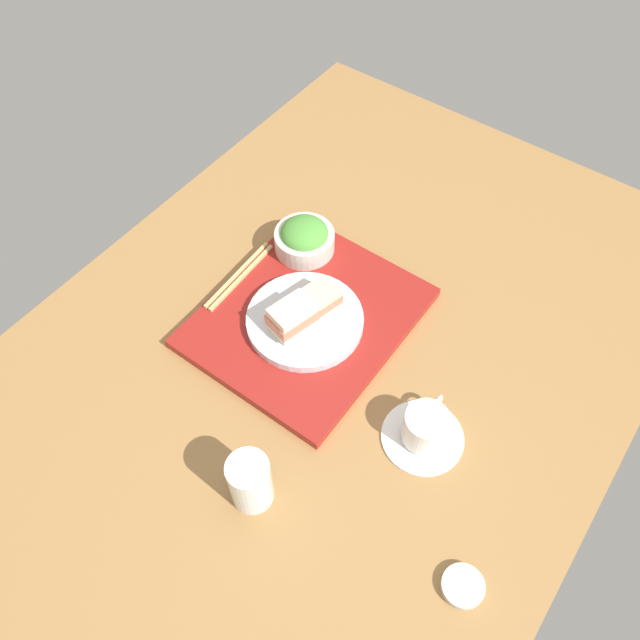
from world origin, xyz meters
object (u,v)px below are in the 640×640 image
chopsticks_pair (239,276)px  coffee_cup (425,429)px  salad_bowl (304,238)px  small_sauce_dish (463,586)px  sandwich_far (292,317)px  drinking_glass (250,482)px  sandwich_near (317,301)px  sandwich_plate (305,320)px

chopsticks_pair → coffee_cup: coffee_cup is taller
salad_bowl → small_sauce_dish: 67.04cm
sandwich_far → drinking_glass: bearing=25.5°
drinking_glass → sandwich_far: bearing=-154.5°
sandwich_near → salad_bowl: size_ratio=0.76×
sandwich_near → drinking_glass: drinking_glass is taller
sandwich_plate → chopsticks_pair: sandwich_plate is taller
coffee_cup → small_sauce_dish: coffee_cup is taller
sandwich_plate → small_sauce_dish: 50.38cm
sandwich_far → sandwich_near: bearing=168.7°
sandwich_far → coffee_cup: size_ratio=0.66×
sandwich_plate → sandwich_far: 4.62cm
sandwich_near → chopsticks_pair: bearing=-84.3°
sandwich_near → coffee_cup: 29.29cm
salad_bowl → sandwich_plate: bearing=37.2°
salad_bowl → chopsticks_pair: salad_bowl is taller
sandwich_plate → drinking_glass: bearing=22.4°
coffee_cup → sandwich_far: bearing=-95.8°
chopsticks_pair → coffee_cup: bearing=81.2°
salad_bowl → small_sauce_dish: size_ratio=1.86×
sandwich_near → drinking_glass: size_ratio=0.84×
sandwich_near → small_sauce_dish: sandwich_near is taller
small_sauce_dish → sandwich_far: bearing=-113.4°
sandwich_near → salad_bowl: 16.20cm
sandwich_plate → coffee_cup: 28.98cm
sandwich_plate → small_sauce_dish: sandwich_plate is taller
sandwich_near → sandwich_plate: bearing=-11.3°
sandwich_far → drinking_glass: drinking_glass is taller
sandwich_near → small_sauce_dish: 51.44cm
coffee_cup → sandwich_plate: bearing=-101.5°
salad_bowl → chopsticks_pair: (13.15, -5.57, -2.63)cm
sandwich_far → coffee_cup: 29.32cm
chopsticks_pair → sandwich_plate: bearing=86.1°
salad_bowl → drinking_glass: (43.91, 23.08, 0.26)cm
salad_bowl → drinking_glass: 49.61cm
sandwich_plate → chopsticks_pair: 16.46cm
drinking_glass → small_sauce_dish: (-7.09, 32.77, -4.61)cm
sandwich_far → coffee_cup: (2.96, 28.96, -3.51)cm
chopsticks_pair → small_sauce_dish: 65.84cm
sandwich_plate → sandwich_near: sandwich_near is taller
sandwich_plate → sandwich_far: (2.82, -0.56, 3.61)cm
coffee_cup → salad_bowl: bearing=-117.1°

